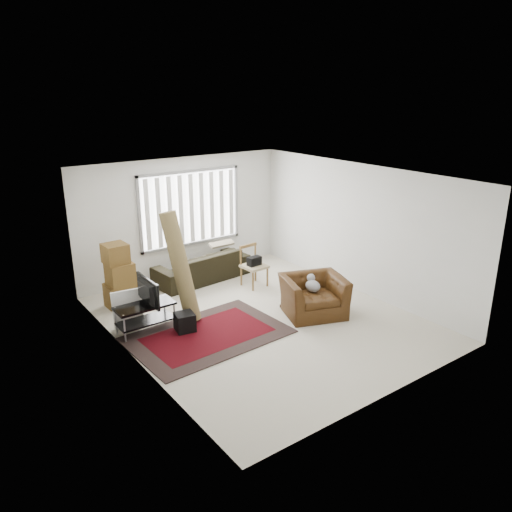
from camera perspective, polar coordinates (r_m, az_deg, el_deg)
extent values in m
plane|color=beige|center=(9.43, 0.63, -7.25)|extent=(6.00, 6.00, 0.00)
cube|color=white|center=(8.61, 0.70, 9.15)|extent=(5.00, 6.00, 0.02)
cube|color=silver|center=(11.38, -8.42, 4.36)|extent=(5.00, 0.02, 2.70)
cube|color=silver|center=(6.92, 15.74, -5.69)|extent=(5.00, 0.02, 2.70)
cube|color=silver|center=(7.78, -14.29, -2.80)|extent=(0.02, 6.00, 2.70)
cube|color=silver|center=(10.55, 11.64, 3.04)|extent=(0.02, 6.00, 2.70)
cube|color=white|center=(11.41, -7.53, 5.47)|extent=(2.40, 0.01, 1.60)
cube|color=gray|center=(11.39, -7.48, 5.45)|extent=(2.52, 0.06, 1.72)
cube|color=white|center=(11.36, -7.38, 5.41)|extent=(2.40, 0.02, 1.55)
cube|color=black|center=(8.89, -5.52, -8.98)|extent=(2.75, 1.91, 0.02)
cube|color=#4B060D|center=(8.88, -5.52, -8.91)|extent=(2.17, 1.33, 0.00)
cube|color=black|center=(9.00, -12.61, -5.57)|extent=(1.04, 0.47, 0.04)
cube|color=black|center=(9.12, -12.48, -7.23)|extent=(0.99, 0.43, 0.03)
cylinder|color=#B2B2B7|center=(8.78, -14.77, -8.10)|extent=(0.03, 0.03, 0.52)
cylinder|color=#B2B2B7|center=(9.11, -9.31, -6.70)|extent=(0.03, 0.03, 0.52)
cylinder|color=#B2B2B7|center=(9.12, -15.70, -7.16)|extent=(0.03, 0.03, 0.52)
cylinder|color=#B2B2B7|center=(9.43, -10.40, -5.85)|extent=(0.03, 0.03, 0.52)
imported|color=black|center=(8.90, -12.73, -4.03)|extent=(0.11, 0.84, 0.48)
cube|color=black|center=(9.00, -8.14, -7.46)|extent=(0.38, 0.38, 0.33)
cube|color=brown|center=(10.23, -15.22, -4.33)|extent=(0.55, 0.50, 0.48)
cube|color=brown|center=(10.04, -15.27, -1.97)|extent=(0.50, 0.45, 0.43)
cube|color=brown|center=(9.95, -15.78, 0.27)|extent=(0.45, 0.45, 0.38)
cube|color=silver|center=(9.35, -14.48, -5.84)|extent=(0.55, 0.26, 0.68)
cylinder|color=olive|center=(9.16, -8.62, -1.25)|extent=(0.61, 0.82, 2.07)
imported|color=black|center=(11.25, -6.21, -0.67)|extent=(2.26, 1.14, 0.84)
cube|color=#9C8B66|center=(10.81, -0.20, -1.20)|extent=(0.51, 0.51, 0.05)
cylinder|color=brown|center=(10.63, -0.35, -2.86)|extent=(0.04, 0.04, 0.45)
cylinder|color=brown|center=(10.87, 1.31, -2.36)|extent=(0.04, 0.04, 0.45)
cylinder|color=brown|center=(10.92, -1.70, -2.26)|extent=(0.04, 0.04, 0.45)
cylinder|color=brown|center=(11.16, -0.06, -1.78)|extent=(0.04, 0.04, 0.45)
cube|color=brown|center=(10.84, -0.92, 1.19)|extent=(0.46, 0.07, 0.06)
cube|color=brown|center=(10.78, -1.76, -0.01)|extent=(0.05, 0.05, 0.45)
cube|color=brown|center=(11.02, -0.09, 0.42)|extent=(0.05, 0.05, 0.45)
cube|color=black|center=(10.77, -0.20, -0.58)|extent=(0.31, 0.19, 0.19)
imported|color=#3E230C|center=(9.55, 6.60, -4.25)|extent=(1.42, 1.33, 0.85)
ellipsoid|color=#59595B|center=(9.51, 6.63, -3.55)|extent=(0.32, 0.36, 0.21)
sphere|color=#59595B|center=(9.60, 6.30, -2.50)|extent=(0.16, 0.16, 0.16)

